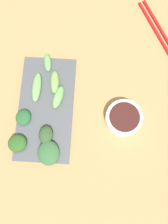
% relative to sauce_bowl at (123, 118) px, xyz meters
% --- Properties ---
extents(tabletop, '(2.10, 2.10, 0.02)m').
position_rel_sauce_bowl_xyz_m(tabletop, '(0.12, -0.03, -0.03)').
color(tabletop, '#9F7C4E').
rests_on(tabletop, ground).
extents(sauce_bowl, '(0.11, 0.11, 0.04)m').
position_rel_sauce_bowl_xyz_m(sauce_bowl, '(0.00, 0.00, 0.00)').
color(sauce_bowl, white).
rests_on(sauce_bowl, tabletop).
extents(serving_plate, '(0.17, 0.33, 0.01)m').
position_rel_sauce_bowl_xyz_m(serving_plate, '(0.24, -0.02, -0.02)').
color(serving_plate, '#474B50').
rests_on(serving_plate, tabletop).
extents(broccoli_stalk_0, '(0.04, 0.08, 0.03)m').
position_rel_sauce_bowl_xyz_m(broccoli_stalk_0, '(0.20, -0.05, 0.00)').
color(broccoli_stalk_0, '#69B258').
rests_on(broccoli_stalk_0, serving_plate).
extents(broccoli_leafy_1, '(0.04, 0.05, 0.03)m').
position_rel_sauce_bowl_xyz_m(broccoli_leafy_1, '(0.23, 0.06, 0.00)').
color(broccoli_leafy_1, '#2C4926').
rests_on(broccoli_leafy_1, serving_plate).
extents(broccoli_leafy_2, '(0.06, 0.06, 0.02)m').
position_rel_sauce_bowl_xyz_m(broccoli_leafy_2, '(0.31, 0.09, -0.00)').
color(broccoli_leafy_2, '#28521F').
rests_on(broccoli_leafy_2, serving_plate).
extents(broccoli_leafy_3, '(0.08, 0.09, 0.02)m').
position_rel_sauce_bowl_xyz_m(broccoli_leafy_3, '(0.21, 0.11, -0.00)').
color(broccoli_leafy_3, '#305A33').
rests_on(broccoli_leafy_3, serving_plate).
extents(broccoli_leafy_4, '(0.05, 0.06, 0.02)m').
position_rel_sauce_bowl_xyz_m(broccoli_leafy_4, '(0.30, 0.01, -0.00)').
color(broccoli_leafy_4, '#24552C').
rests_on(broccoli_leafy_4, serving_plate).
extents(broccoli_stalk_5, '(0.03, 0.09, 0.02)m').
position_rel_sauce_bowl_xyz_m(broccoli_stalk_5, '(0.27, -0.08, -0.00)').
color(broccoli_stalk_5, '#69B257').
rests_on(broccoli_stalk_5, serving_plate).
extents(broccoli_stalk_6, '(0.03, 0.08, 0.03)m').
position_rel_sauce_bowl_xyz_m(broccoli_stalk_6, '(0.22, -0.10, 0.00)').
color(broccoli_stalk_6, '#709F4D').
rests_on(broccoli_stalk_6, serving_plate).
extents(broccoli_stalk_7, '(0.03, 0.06, 0.02)m').
position_rel_sauce_bowl_xyz_m(broccoli_stalk_7, '(0.24, -0.17, -0.00)').
color(broccoli_stalk_7, '#61A159').
rests_on(broccoli_stalk_7, serving_plate).
extents(chopsticks, '(0.13, 0.22, 0.01)m').
position_rel_sauce_bowl_xyz_m(chopsticks, '(-0.11, -0.32, -0.02)').
color(chopsticks, red).
rests_on(chopsticks, tabletop).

